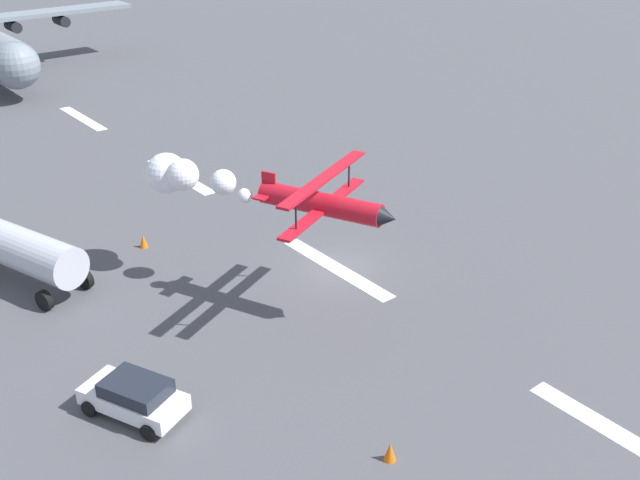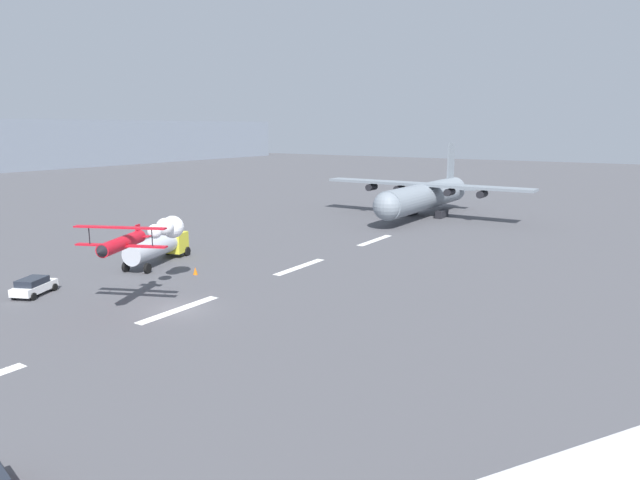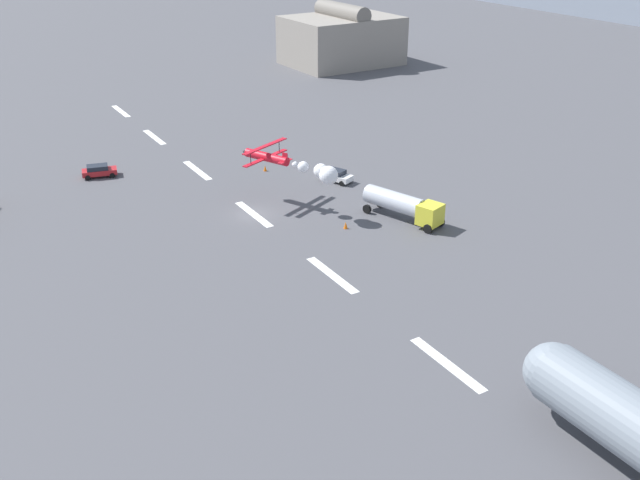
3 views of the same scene
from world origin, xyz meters
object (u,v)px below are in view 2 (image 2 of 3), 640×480
object	(u,v)px
stunt_biplane_red	(153,232)
fuel_tanker_truck	(158,247)
airport_staff_sedan	(34,286)
cargo_transport_plane	(422,196)
traffic_cone_far	(195,271)

from	to	relation	value
stunt_biplane_red	fuel_tanker_truck	distance (m)	11.81
airport_staff_sedan	cargo_transport_plane	bearing A→B (deg)	-10.91
airport_staff_sedan	traffic_cone_far	world-z (taller)	airport_staff_sedan
cargo_transport_plane	airport_staff_sedan	world-z (taller)	cargo_transport_plane
stunt_biplane_red	airport_staff_sedan	distance (m)	11.19
stunt_biplane_red	airport_staff_sedan	xyz separation A→B (m)	(-6.07, 8.24, -4.51)
cargo_transport_plane	airport_staff_sedan	distance (m)	57.89
cargo_transport_plane	fuel_tanker_truck	world-z (taller)	cargo_transport_plane
cargo_transport_plane	fuel_tanker_truck	distance (m)	44.58
fuel_tanker_truck	airport_staff_sedan	xyz separation A→B (m)	(-13.63, -0.10, -0.93)
cargo_transport_plane	fuel_tanker_truck	size ratio (longest dim) A/B	3.49
airport_staff_sedan	traffic_cone_far	xyz separation A→B (m)	(12.38, -6.53, -0.44)
airport_staff_sedan	traffic_cone_far	distance (m)	14.01
fuel_tanker_truck	cargo_transport_plane	bearing A→B (deg)	-14.35
traffic_cone_far	fuel_tanker_truck	bearing A→B (deg)	79.35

